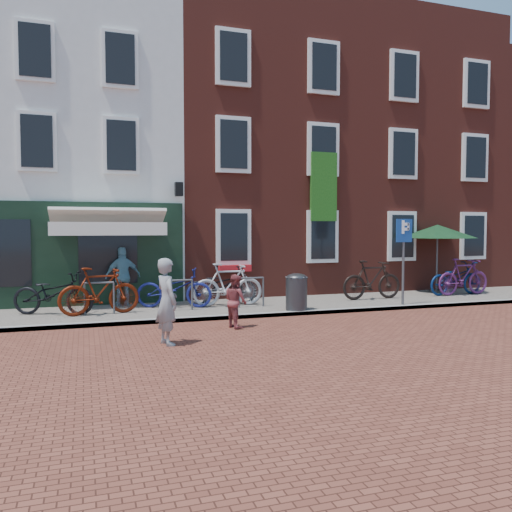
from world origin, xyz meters
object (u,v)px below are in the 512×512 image
object	(u,v)px
bicycle_0	(53,293)
bicycle_4	(221,286)
cafe_person	(123,276)
bicycle_1	(99,291)
bicycle_2	(174,288)
bicycle_6	(456,278)
litter_bin	(296,290)
boy	(236,301)
bicycle_7	(463,277)
woman	(167,301)
bicycle_3	(228,285)
bicycle_5	(372,280)
parking_sign	(404,246)
parasol	(437,229)

from	to	relation	value
bicycle_0	bicycle_4	bearing A→B (deg)	-64.34
cafe_person	bicycle_1	distance (m)	1.59
bicycle_2	cafe_person	bearing A→B (deg)	75.69
bicycle_0	bicycle_1	distance (m)	1.15
bicycle_6	bicycle_1	bearing A→B (deg)	88.52
litter_bin	bicycle_4	bearing A→B (deg)	136.88
boy	bicycle_7	distance (m)	8.76
woman	bicycle_2	distance (m)	4.11
bicycle_3	bicycle_5	world-z (taller)	same
parking_sign	bicycle_4	size ratio (longest dim) A/B	1.18
boy	bicycle_6	world-z (taller)	boy
parking_sign	boy	bearing A→B (deg)	-166.76
parking_sign	boy	xyz separation A→B (m)	(-5.30, -1.25, -1.17)
parking_sign	boy	distance (m)	5.57
parasol	bicycle_4	distance (m)	7.90
cafe_person	bicycle_7	bearing A→B (deg)	166.12
bicycle_6	boy	bearing A→B (deg)	103.91
bicycle_1	bicycle_4	world-z (taller)	bicycle_1
parasol	bicycle_0	world-z (taller)	parasol
bicycle_5	bicycle_7	distance (m)	3.36
bicycle_1	bicycle_3	size ratio (longest dim) A/B	1.00
bicycle_0	bicycle_4	distance (m)	4.41
parking_sign	bicycle_5	world-z (taller)	parking_sign
woman	bicycle_2	size ratio (longest dim) A/B	0.82
bicycle_0	bicycle_7	bearing A→B (deg)	-68.78
parking_sign	bicycle_3	size ratio (longest dim) A/B	1.22
bicycle_1	bicycle_5	distance (m)	7.97
bicycle_1	bicycle_4	size ratio (longest dim) A/B	0.97
bicycle_0	bicycle_3	size ratio (longest dim) A/B	1.03
cafe_person	bicycle_5	xyz separation A→B (m)	(7.29, -1.11, -0.23)
bicycle_2	boy	bearing A→B (deg)	-142.65
parking_sign	bicycle_3	distance (m)	5.07
bicycle_4	bicycle_5	bearing A→B (deg)	-91.59
parasol	bicycle_2	bearing A→B (deg)	-175.96
woman	bicycle_6	size ratio (longest dim) A/B	0.82
bicycle_3	bicycle_4	bearing A→B (deg)	26.28
boy	bicycle_1	xyz separation A→B (m)	(-2.91, 2.18, 0.09)
woman	parking_sign	bearing A→B (deg)	-85.33
parking_sign	bicycle_5	distance (m)	1.67
parasol	cafe_person	bearing A→B (deg)	178.89
litter_bin	cafe_person	bearing A→B (deg)	151.80
parking_sign	cafe_person	bearing A→B (deg)	162.61
bicycle_4	bicycle_7	distance (m)	8.02
parking_sign	bicycle_0	world-z (taller)	parking_sign
litter_bin	boy	size ratio (longest dim) A/B	0.85
woman	bicycle_1	bearing A→B (deg)	3.84
parking_sign	parasol	world-z (taller)	parking_sign
bicycle_3	bicycle_4	world-z (taller)	bicycle_3
bicycle_1	parking_sign	bearing A→B (deg)	-105.57
bicycle_4	bicycle_6	world-z (taller)	same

